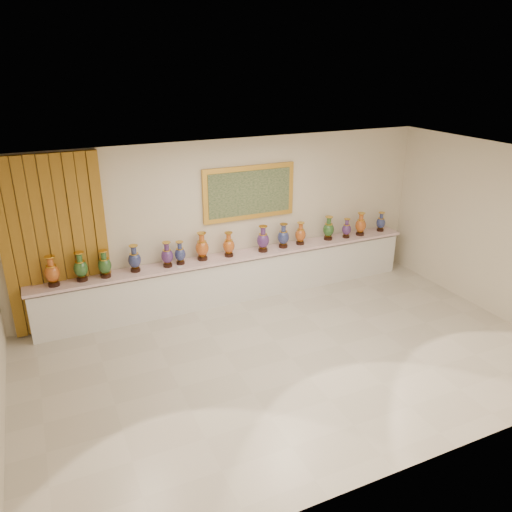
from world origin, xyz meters
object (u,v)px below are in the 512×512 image
(vase_0, at_px, (52,273))
(vase_1, at_px, (81,268))
(vase_2, at_px, (105,265))
(counter, at_px, (235,278))

(vase_0, bearing_deg, vase_1, 2.69)
(vase_1, distance_m, vase_2, 0.38)
(vase_0, relative_size, vase_1, 1.02)
(vase_2, bearing_deg, vase_0, -179.76)
(counter, relative_size, vase_1, 14.63)
(vase_0, bearing_deg, vase_2, 0.24)
(vase_1, relative_size, vase_2, 1.05)
(vase_0, height_order, vase_2, vase_0)
(vase_0, xyz_separation_m, vase_1, (0.44, 0.02, -0.01))
(counter, relative_size, vase_2, 15.34)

